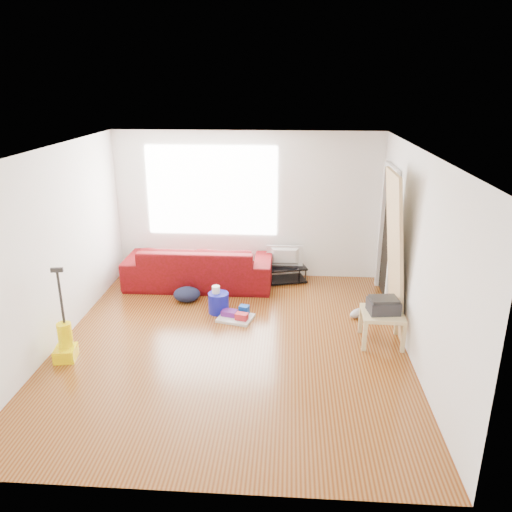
# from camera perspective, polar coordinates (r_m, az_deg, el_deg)

# --- Properties ---
(room) EXTENTS (4.51, 5.01, 2.51)m
(room) POSITION_cam_1_polar(r_m,az_deg,el_deg) (6.25, -2.17, 0.71)
(room) COLOR #65280A
(room) RESTS_ON ground
(sofa) EXTENTS (2.41, 0.94, 0.71)m
(sofa) POSITION_cam_1_polar(r_m,az_deg,el_deg) (8.48, -6.44, -3.30)
(sofa) COLOR #420903
(sofa) RESTS_ON ground
(tv_stand) EXTENTS (0.80, 0.58, 0.27)m
(tv_stand) POSITION_cam_1_polar(r_m,az_deg,el_deg) (8.55, 3.26, -1.99)
(tv_stand) COLOR black
(tv_stand) RESTS_ON ground
(tv) EXTENTS (0.62, 0.08, 0.36)m
(tv) POSITION_cam_1_polar(r_m,az_deg,el_deg) (8.44, 3.30, -0.08)
(tv) COLOR black
(tv) RESTS_ON tv_stand
(side_table) EXTENTS (0.54, 0.54, 0.43)m
(side_table) POSITION_cam_1_polar(r_m,az_deg,el_deg) (6.71, 14.24, -6.77)
(side_table) COLOR tan
(side_table) RESTS_ON ground
(printer) EXTENTS (0.42, 0.34, 0.20)m
(printer) POSITION_cam_1_polar(r_m,az_deg,el_deg) (6.64, 14.36, -5.47)
(printer) COLOR #222227
(printer) RESTS_ON side_table
(bucket) EXTENTS (0.32, 0.32, 0.30)m
(bucket) POSITION_cam_1_polar(r_m,az_deg,el_deg) (7.49, -4.27, -6.40)
(bucket) COLOR #1317A1
(bucket) RESTS_ON ground
(toilet_paper) EXTENTS (0.12, 0.12, 0.11)m
(toilet_paper) POSITION_cam_1_polar(r_m,az_deg,el_deg) (7.42, -4.57, -4.93)
(toilet_paper) COLOR white
(toilet_paper) RESTS_ON bucket
(cleaning_tray) EXTENTS (0.56, 0.49, 0.17)m
(cleaning_tray) POSITION_cam_1_polar(r_m,az_deg,el_deg) (7.25, -2.23, -6.82)
(cleaning_tray) COLOR silver
(cleaning_tray) RESTS_ON ground
(backpack) EXTENTS (0.47, 0.40, 0.23)m
(backpack) POSITION_cam_1_polar(r_m,az_deg,el_deg) (7.90, -7.87, -5.12)
(backpack) COLOR black
(backpack) RESTS_ON ground
(sneakers) EXTENTS (0.54, 0.31, 0.12)m
(sneakers) POSITION_cam_1_polar(r_m,az_deg,el_deg) (7.44, 12.40, -6.52)
(sneakers) COLOR silver
(sneakers) RESTS_ON ground
(vacuum) EXTENTS (0.29, 0.32, 1.18)m
(vacuum) POSITION_cam_1_polar(r_m,az_deg,el_deg) (6.64, -20.97, -9.21)
(vacuum) COLOR #FEE200
(vacuum) RESTS_ON ground
(door_panel) EXTENTS (0.27, 0.87, 2.17)m
(door_panel) POSITION_cam_1_polar(r_m,az_deg,el_deg) (7.30, 14.82, -7.80)
(door_panel) COLOR tan
(door_panel) RESTS_ON ground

